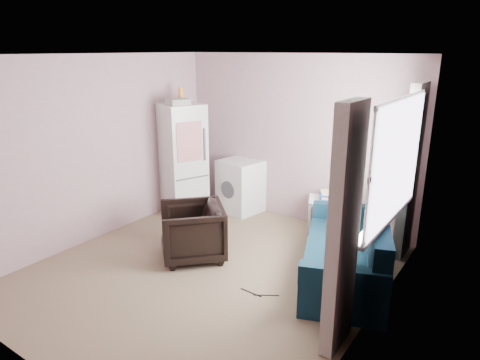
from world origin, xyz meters
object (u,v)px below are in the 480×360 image
(armchair, at_px, (192,229))
(sofa, at_px, (349,255))
(washing_machine, at_px, (241,185))
(side_table, at_px, (325,213))
(fridge, at_px, (183,159))

(armchair, bearing_deg, sofa, 62.03)
(washing_machine, height_order, sofa, washing_machine)
(armchair, height_order, side_table, armchair)
(sofa, bearing_deg, washing_machine, 133.03)
(sofa, bearing_deg, armchair, 177.38)
(side_table, bearing_deg, armchair, -121.61)
(side_table, bearing_deg, fridge, -166.05)
(washing_machine, bearing_deg, fridge, -132.75)
(washing_machine, distance_m, side_table, 1.49)
(fridge, xyz_separation_m, sofa, (2.99, -0.54, -0.58))
(washing_machine, xyz_separation_m, side_table, (1.48, -0.02, -0.15))
(sofa, bearing_deg, fridge, 148.84)
(fridge, xyz_separation_m, side_table, (2.20, 0.55, -0.60))
(armchair, bearing_deg, side_table, 102.13)
(fridge, bearing_deg, armchair, -23.30)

